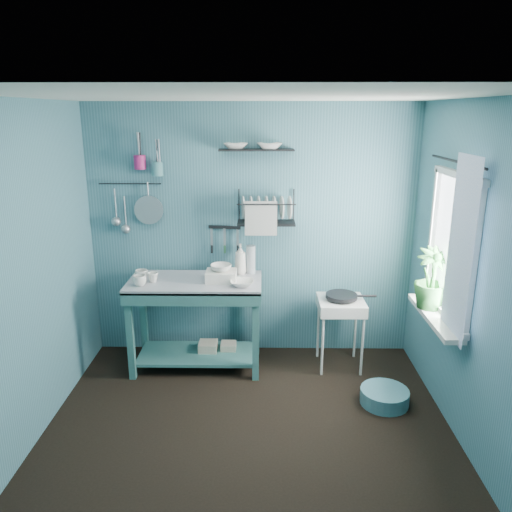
{
  "coord_description": "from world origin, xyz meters",
  "views": [
    {
      "loc": [
        0.11,
        -3.31,
        2.4
      ],
      "look_at": [
        0.05,
        0.85,
        1.2
      ],
      "focal_mm": 35.0,
      "sensor_mm": 36.0,
      "label": 1
    }
  ],
  "objects_px": {
    "hotplate_stand": "(340,333)",
    "floor_basin": "(384,397)",
    "storage_tin_small": "(229,352)",
    "soap_bottle": "(240,259)",
    "wash_tub": "(221,276)",
    "utensil_cup_magenta": "(140,162)",
    "mug_left": "(140,281)",
    "water_bottle": "(251,259)",
    "frying_pan": "(341,296)",
    "storage_tin_large": "(208,352)",
    "mug_right": "(142,275)",
    "dish_rack": "(266,207)",
    "colander": "(149,210)",
    "utensil_cup_teal": "(157,169)",
    "mug_mid": "(153,277)",
    "potted_plant": "(432,278)",
    "work_counter": "(196,324)"
  },
  "relations": [
    {
      "from": "mug_mid",
      "to": "floor_basin",
      "type": "xyz_separation_m",
      "value": [
        2.06,
        -0.59,
        -0.87
      ]
    },
    {
      "from": "mug_left",
      "to": "dish_rack",
      "type": "height_order",
      "value": "dish_rack"
    },
    {
      "from": "hotplate_stand",
      "to": "colander",
      "type": "height_order",
      "value": "colander"
    },
    {
      "from": "water_bottle",
      "to": "potted_plant",
      "type": "relative_size",
      "value": 0.55
    },
    {
      "from": "utensil_cup_magenta",
      "to": "work_counter",
      "type": "bearing_deg",
      "value": -30.17
    },
    {
      "from": "wash_tub",
      "to": "storage_tin_large",
      "type": "distance_m",
      "value": 0.84
    },
    {
      "from": "water_bottle",
      "to": "storage_tin_large",
      "type": "height_order",
      "value": "water_bottle"
    },
    {
      "from": "mug_mid",
      "to": "hotplate_stand",
      "type": "xyz_separation_m",
      "value": [
        1.76,
        0.07,
        -0.58
      ]
    },
    {
      "from": "frying_pan",
      "to": "dish_rack",
      "type": "distance_m",
      "value": 1.1
    },
    {
      "from": "mug_left",
      "to": "water_bottle",
      "type": "distance_m",
      "value": 1.07
    },
    {
      "from": "utensil_cup_teal",
      "to": "potted_plant",
      "type": "distance_m",
      "value": 2.65
    },
    {
      "from": "utensil_cup_teal",
      "to": "frying_pan",
      "type": "bearing_deg",
      "value": -9.4
    },
    {
      "from": "hotplate_stand",
      "to": "dish_rack",
      "type": "bearing_deg",
      "value": 161.95
    },
    {
      "from": "soap_bottle",
      "to": "floor_basin",
      "type": "height_order",
      "value": "soap_bottle"
    },
    {
      "from": "soap_bottle",
      "to": "storage_tin_large",
      "type": "height_order",
      "value": "soap_bottle"
    },
    {
      "from": "soap_bottle",
      "to": "dish_rack",
      "type": "relative_size",
      "value": 0.54
    },
    {
      "from": "potted_plant",
      "to": "storage_tin_small",
      "type": "xyz_separation_m",
      "value": [
        -1.73,
        0.6,
        -0.99
      ]
    },
    {
      "from": "soap_bottle",
      "to": "storage_tin_small",
      "type": "relative_size",
      "value": 1.49
    },
    {
      "from": "soap_bottle",
      "to": "hotplate_stand",
      "type": "height_order",
      "value": "soap_bottle"
    },
    {
      "from": "hotplate_stand",
      "to": "frying_pan",
      "type": "distance_m",
      "value": 0.38
    },
    {
      "from": "wash_tub",
      "to": "hotplate_stand",
      "type": "height_order",
      "value": "wash_tub"
    },
    {
      "from": "storage_tin_small",
      "to": "floor_basin",
      "type": "relative_size",
      "value": 0.49
    },
    {
      "from": "mug_mid",
      "to": "frying_pan",
      "type": "xyz_separation_m",
      "value": [
        1.76,
        0.07,
        -0.2
      ]
    },
    {
      "from": "soap_bottle",
      "to": "mug_left",
      "type": "bearing_deg",
      "value": -158.2
    },
    {
      "from": "mug_left",
      "to": "potted_plant",
      "type": "relative_size",
      "value": 0.24
    },
    {
      "from": "soap_bottle",
      "to": "colander",
      "type": "height_order",
      "value": "colander"
    },
    {
      "from": "mug_mid",
      "to": "wash_tub",
      "type": "height_order",
      "value": "wash_tub"
    },
    {
      "from": "dish_rack",
      "to": "utensil_cup_magenta",
      "type": "bearing_deg",
      "value": 167.77
    },
    {
      "from": "hotplate_stand",
      "to": "utensil_cup_magenta",
      "type": "distance_m",
      "value": 2.51
    },
    {
      "from": "frying_pan",
      "to": "utensil_cup_teal",
      "type": "xyz_separation_m",
      "value": [
        -1.75,
        0.29,
        1.16
      ]
    },
    {
      "from": "hotplate_stand",
      "to": "utensil_cup_teal",
      "type": "xyz_separation_m",
      "value": [
        -1.75,
        0.29,
        1.54
      ]
    },
    {
      "from": "dish_rack",
      "to": "wash_tub",
      "type": "bearing_deg",
      "value": -156.68
    },
    {
      "from": "utensil_cup_magenta",
      "to": "colander",
      "type": "bearing_deg",
      "value": 30.95
    },
    {
      "from": "utensil_cup_magenta",
      "to": "storage_tin_large",
      "type": "distance_m",
      "value": 1.96
    },
    {
      "from": "mug_mid",
      "to": "utensil_cup_teal",
      "type": "relative_size",
      "value": 0.77
    },
    {
      "from": "storage_tin_large",
      "to": "floor_basin",
      "type": "bearing_deg",
      "value": -23.97
    },
    {
      "from": "utensil_cup_magenta",
      "to": "storage_tin_small",
      "type": "xyz_separation_m",
      "value": [
        0.82,
        -0.22,
        -1.85
      ]
    },
    {
      "from": "hotplate_stand",
      "to": "floor_basin",
      "type": "relative_size",
      "value": 1.68
    },
    {
      "from": "work_counter",
      "to": "mug_mid",
      "type": "relative_size",
      "value": 12.48
    },
    {
      "from": "mug_mid",
      "to": "mug_right",
      "type": "xyz_separation_m",
      "value": [
        -0.12,
        0.06,
        0.0
      ]
    },
    {
      "from": "utensil_cup_teal",
      "to": "wash_tub",
      "type": "bearing_deg",
      "value": -27.84
    },
    {
      "from": "mug_right",
      "to": "storage_tin_large",
      "type": "xyz_separation_m",
      "value": [
        0.6,
        0.05,
        -0.82
      ]
    },
    {
      "from": "work_counter",
      "to": "water_bottle",
      "type": "xyz_separation_m",
      "value": [
        0.52,
        0.22,
        0.58
      ]
    },
    {
      "from": "dish_rack",
      "to": "colander",
      "type": "xyz_separation_m",
      "value": [
        -1.14,
        0.08,
        -0.04
      ]
    },
    {
      "from": "utensil_cup_teal",
      "to": "floor_basin",
      "type": "xyz_separation_m",
      "value": [
        2.04,
        -0.96,
        -1.82
      ]
    },
    {
      "from": "storage_tin_small",
      "to": "hotplate_stand",
      "type": "bearing_deg",
      "value": -3.46
    },
    {
      "from": "storage_tin_small",
      "to": "frying_pan",
      "type": "bearing_deg",
      "value": -3.46
    },
    {
      "from": "floor_basin",
      "to": "water_bottle",
      "type": "bearing_deg",
      "value": 143.07
    },
    {
      "from": "wash_tub",
      "to": "soap_bottle",
      "type": "bearing_deg",
      "value": 52.31
    },
    {
      "from": "mug_right",
      "to": "potted_plant",
      "type": "bearing_deg",
      "value": -11.52
    }
  ]
}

